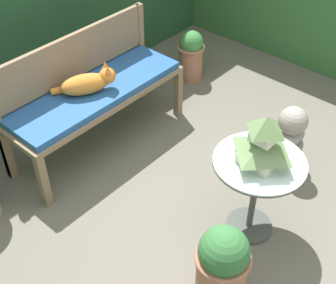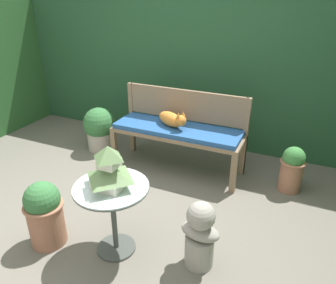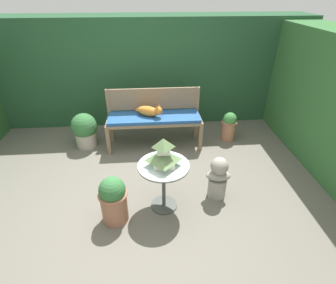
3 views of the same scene
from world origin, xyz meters
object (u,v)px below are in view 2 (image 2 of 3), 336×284
(pagoda_birdhouse, at_px, (110,170))
(garden_bust, at_px, (200,235))
(garden_bench, at_px, (177,133))
(patio_table, at_px, (112,201))
(cat, at_px, (172,119))
(potted_plant_bench_left, at_px, (292,168))
(potted_plant_table_near, at_px, (100,128))
(potted_plant_hedge_corner, at_px, (45,213))

(pagoda_birdhouse, xyz_separation_m, garden_bust, (0.70, 0.13, -0.49))
(garden_bench, bearing_deg, patio_table, -87.69)
(cat, relative_size, potted_plant_bench_left, 0.84)
(garden_bust, bearing_deg, cat, 126.90)
(patio_table, xyz_separation_m, potted_plant_table_near, (-1.22, 1.54, -0.19))
(garden_bust, distance_m, potted_plant_bench_left, 1.53)
(cat, distance_m, garden_bust, 1.61)
(garden_bench, height_order, potted_plant_bench_left, garden_bench)
(cat, bearing_deg, potted_plant_table_near, -156.36)
(potted_plant_bench_left, xyz_separation_m, potted_plant_hedge_corner, (-1.83, -1.72, 0.04))
(potted_plant_table_near, bearing_deg, patio_table, -51.59)
(garden_bench, xyz_separation_m, patio_table, (0.06, -1.47, 0.01))
(potted_plant_hedge_corner, relative_size, potted_plant_table_near, 1.01)
(garden_bench, bearing_deg, potted_plant_hedge_corner, -107.70)
(garden_bust, distance_m, potted_plant_table_near, 2.38)
(patio_table, relative_size, garden_bust, 1.08)
(potted_plant_bench_left, bearing_deg, potted_plant_table_near, -179.62)
(cat, height_order, garden_bust, cat)
(potted_plant_bench_left, relative_size, potted_plant_table_near, 0.87)
(garden_bench, bearing_deg, garden_bust, -60.53)
(pagoda_birdhouse, bearing_deg, potted_plant_hedge_corner, -164.16)
(patio_table, distance_m, pagoda_birdhouse, 0.29)
(potted_plant_hedge_corner, bearing_deg, potted_plant_bench_left, 43.31)
(garden_bench, xyz_separation_m, potted_plant_bench_left, (1.31, 0.08, -0.21))
(garden_bust, height_order, potted_plant_bench_left, garden_bust)
(potted_plant_bench_left, bearing_deg, garden_bench, -176.32)
(patio_table, bearing_deg, garden_bench, 92.31)
(garden_bench, height_order, potted_plant_hedge_corner, potted_plant_hedge_corner)
(pagoda_birdhouse, bearing_deg, garden_bench, 92.31)
(garden_bench, distance_m, cat, 0.17)
(garden_bench, relative_size, pagoda_birdhouse, 4.45)
(patio_table, relative_size, pagoda_birdhouse, 1.81)
(patio_table, relative_size, potted_plant_table_near, 1.07)
(pagoda_birdhouse, height_order, potted_plant_bench_left, pagoda_birdhouse)
(garden_bench, relative_size, potted_plant_hedge_corner, 2.60)
(cat, xyz_separation_m, potted_plant_table_near, (-1.10, 0.07, -0.33))
(patio_table, height_order, potted_plant_table_near, patio_table)
(patio_table, height_order, garden_bust, patio_table)
(garden_bust, relative_size, potted_plant_hedge_corner, 0.98)
(potted_plant_table_near, bearing_deg, garden_bench, -3.33)
(garden_bust, xyz_separation_m, potted_plant_table_near, (-1.92, 1.41, 0.01))
(patio_table, bearing_deg, garden_bust, 10.89)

